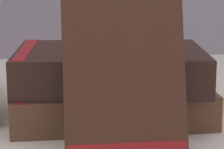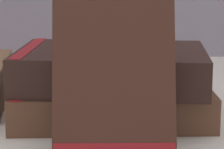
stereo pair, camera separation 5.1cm
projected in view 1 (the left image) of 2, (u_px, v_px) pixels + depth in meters
ground_plane at (110, 118)px, 0.56m from camera, size 3.00×3.00×0.00m
book_flat_bottom at (108, 101)px, 0.56m from camera, size 0.20×0.14×0.04m
book_flat_top at (108, 67)px, 0.55m from camera, size 0.20×0.15×0.04m
book_leaning_front at (123, 70)px, 0.45m from camera, size 0.10×0.07×0.16m
pocket_watch at (145, 48)px, 0.53m from camera, size 0.05×0.05×0.01m
reading_glasses at (71, 85)px, 0.69m from camera, size 0.11×0.05×0.00m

